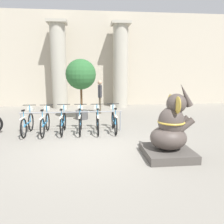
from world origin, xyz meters
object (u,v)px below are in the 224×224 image
at_px(bicycle_0, 28,123).
at_px(bicycle_1, 45,123).
at_px(bicycle_4, 97,121).
at_px(elephant_statue, 170,133).
at_px(bicycle_2, 63,122).
at_px(person_pedestrian, 100,93).
at_px(bicycle_5, 114,121).
at_px(bicycle_3, 80,122).
at_px(potted_tree, 81,76).

height_order(bicycle_0, bicycle_1, same).
xyz_separation_m(bicycle_4, elephant_statue, (1.81, -2.60, 0.25)).
distance_m(bicycle_0, bicycle_2, 1.26).
bearing_deg(person_pedestrian, bicycle_5, -84.53).
relative_size(bicycle_3, bicycle_5, 1.00).
height_order(bicycle_0, potted_tree, potted_tree).
height_order(bicycle_1, elephant_statue, elephant_statue).
height_order(bicycle_3, potted_tree, potted_tree).
bearing_deg(bicycle_5, bicycle_2, 179.92).
bearing_deg(bicycle_0, person_pedestrian, 52.92).
height_order(bicycle_1, bicycle_2, same).
distance_m(bicycle_3, bicycle_4, 0.63).
relative_size(bicycle_3, elephant_statue, 0.83).
relative_size(bicycle_0, bicycle_2, 1.00).
distance_m(bicycle_1, potted_tree, 3.12).
relative_size(bicycle_0, bicycle_3, 1.00).
bearing_deg(bicycle_4, bicycle_1, -179.51).
relative_size(bicycle_1, bicycle_2, 1.00).
height_order(bicycle_2, bicycle_5, same).
distance_m(bicycle_1, bicycle_2, 0.64).
xyz_separation_m(bicycle_1, bicycle_5, (2.53, 0.07, 0.00)).
bearing_deg(bicycle_5, bicycle_0, -179.49).
bearing_deg(bicycle_2, bicycle_5, -0.08).
height_order(bicycle_0, bicycle_3, same).
xyz_separation_m(bicycle_5, potted_tree, (-1.29, 2.30, 1.61)).
relative_size(bicycle_0, bicycle_4, 1.00).
xyz_separation_m(bicycle_1, potted_tree, (1.24, 2.37, 1.61)).
bearing_deg(bicycle_0, bicycle_4, -0.56).
bearing_deg(bicycle_4, bicycle_5, 4.79).
height_order(bicycle_2, elephant_statue, elephant_statue).
xyz_separation_m(bicycle_0, person_pedestrian, (2.81, 3.71, 0.68)).
relative_size(bicycle_2, bicycle_3, 1.00).
height_order(bicycle_5, potted_tree, potted_tree).
bearing_deg(bicycle_3, bicycle_0, -179.66).
bearing_deg(elephant_statue, person_pedestrian, 103.60).
height_order(bicycle_1, person_pedestrian, person_pedestrian).
distance_m(bicycle_0, person_pedestrian, 4.70).
distance_m(bicycle_5, person_pedestrian, 3.76).
distance_m(bicycle_5, potted_tree, 3.09).
xyz_separation_m(person_pedestrian, potted_tree, (-0.94, -1.38, 0.93)).
distance_m(bicycle_3, bicycle_5, 1.26).
relative_size(bicycle_5, person_pedestrian, 0.92).
distance_m(bicycle_0, elephant_statue, 5.08).
height_order(elephant_statue, potted_tree, potted_tree).
bearing_deg(elephant_statue, bicycle_2, 139.19).
bearing_deg(bicycle_2, elephant_statue, -40.81).
bearing_deg(bicycle_1, bicycle_0, 176.30).
bearing_deg(bicycle_3, elephant_statue, -47.16).
relative_size(bicycle_0, potted_tree, 0.58).
distance_m(bicycle_1, bicycle_3, 1.26).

